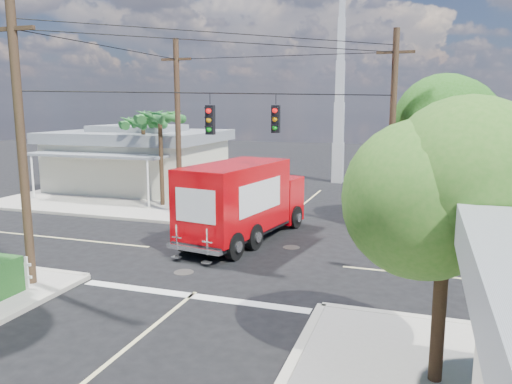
% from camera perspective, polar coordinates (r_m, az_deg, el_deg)
% --- Properties ---
extents(ground, '(120.00, 120.00, 0.00)m').
position_cam_1_polar(ground, '(19.49, -1.88, -7.35)').
color(ground, black).
rests_on(ground, ground).
extents(sidewalk_ne, '(14.12, 14.12, 0.14)m').
position_cam_1_polar(sidewalk_ne, '(29.22, 26.73, -2.45)').
color(sidewalk_ne, '#9F9A90').
rests_on(sidewalk_ne, ground).
extents(sidewalk_nw, '(14.12, 14.12, 0.14)m').
position_cam_1_polar(sidewalk_nw, '(33.72, -12.86, -0.11)').
color(sidewalk_nw, '#9F9A90').
rests_on(sidewalk_nw, ground).
extents(road_markings, '(32.00, 32.00, 0.01)m').
position_cam_1_polar(road_markings, '(18.18, -3.51, -8.62)').
color(road_markings, beige).
rests_on(road_markings, ground).
extents(building_nw, '(10.80, 10.20, 4.30)m').
position_cam_1_polar(building_nw, '(35.35, -13.22, 3.84)').
color(building_nw, beige).
rests_on(building_nw, sidewalk_nw).
extents(radio_tower, '(0.80, 0.80, 17.00)m').
position_cam_1_polar(radio_tower, '(37.93, 9.51, 9.54)').
color(radio_tower, silver).
rests_on(radio_tower, ground).
extents(tree_ne_front, '(4.21, 4.14, 6.66)m').
position_cam_1_polar(tree_ne_front, '(24.24, 20.29, 6.89)').
color(tree_ne_front, '#422D1C').
rests_on(tree_ne_front, sidewalk_ne).
extents(tree_ne_back, '(3.77, 3.66, 5.82)m').
position_cam_1_polar(tree_ne_back, '(26.66, 25.70, 5.50)').
color(tree_ne_back, '#422D1C').
rests_on(tree_ne_back, sidewalk_ne).
extents(tree_se, '(3.67, 3.54, 5.62)m').
position_cam_1_polar(tree_se, '(10.36, 21.03, -0.37)').
color(tree_se, '#422D1C').
rests_on(tree_se, sidewalk_se).
extents(palm_nw_front, '(3.01, 3.08, 5.59)m').
position_cam_1_polar(palm_nw_front, '(28.62, -10.93, 8.24)').
color(palm_nw_front, '#422D1C').
rests_on(palm_nw_front, sidewalk_nw).
extents(palm_nw_back, '(3.01, 3.08, 5.19)m').
position_cam_1_polar(palm_nw_back, '(30.93, -12.80, 7.59)').
color(palm_nw_back, '#422D1C').
rests_on(palm_nw_back, sidewalk_nw).
extents(utility_poles, '(12.00, 10.68, 9.00)m').
position_cam_1_polar(utility_poles, '(20.72, -4.54, 6.81)').
color(utility_poles, '#473321').
rests_on(utility_poles, ground).
extents(vending_boxes, '(1.90, 0.50, 1.10)m').
position_cam_1_polar(vending_boxes, '(24.19, 18.08, -2.75)').
color(vending_boxes, red).
rests_on(vending_boxes, sidewalk_ne).
extents(delivery_truck, '(3.65, 8.13, 3.40)m').
position_cam_1_polar(delivery_truck, '(21.42, -1.46, -1.01)').
color(delivery_truck, black).
rests_on(delivery_truck, ground).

